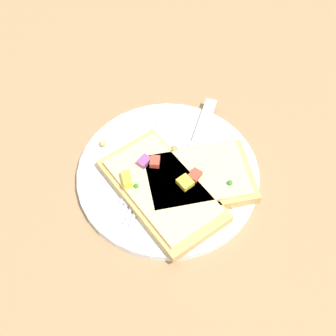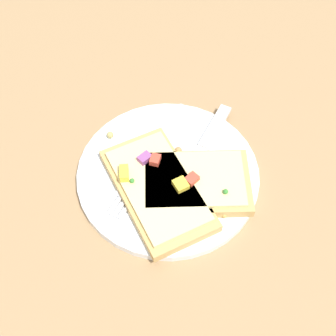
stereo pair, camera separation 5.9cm
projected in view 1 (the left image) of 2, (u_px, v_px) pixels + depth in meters
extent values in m
plane|color=#9E7A51|center=(168.00, 177.00, 0.63)|extent=(4.00, 4.00, 0.00)
cylinder|color=white|center=(168.00, 175.00, 0.62)|extent=(0.24, 0.24, 0.01)
cube|color=silver|center=(157.00, 138.00, 0.65)|extent=(0.11, 0.09, 0.01)
cube|color=silver|center=(136.00, 190.00, 0.60)|extent=(0.06, 0.05, 0.01)
cube|color=silver|center=(118.00, 212.00, 0.58)|extent=(0.02, 0.02, 0.00)
cube|color=silver|center=(123.00, 214.00, 0.58)|extent=(0.02, 0.02, 0.00)
cube|color=silver|center=(128.00, 215.00, 0.58)|extent=(0.02, 0.02, 0.00)
cube|color=silver|center=(134.00, 217.00, 0.58)|extent=(0.02, 0.02, 0.00)
cube|color=silver|center=(205.00, 121.00, 0.66)|extent=(0.07, 0.06, 0.01)
cube|color=silver|center=(184.00, 182.00, 0.61)|extent=(0.12, 0.10, 0.00)
cube|color=tan|center=(162.00, 191.00, 0.60)|extent=(0.10, 0.17, 0.01)
cube|color=beige|center=(162.00, 187.00, 0.59)|extent=(0.09, 0.15, 0.01)
cube|color=yellow|center=(185.00, 182.00, 0.58)|extent=(0.02, 0.02, 0.01)
cube|color=yellow|center=(127.00, 179.00, 0.58)|extent=(0.02, 0.02, 0.01)
sphere|color=#388433|center=(136.00, 186.00, 0.58)|extent=(0.01, 0.01, 0.01)
cube|color=#934C8E|center=(144.00, 161.00, 0.60)|extent=(0.02, 0.02, 0.01)
cube|color=tan|center=(197.00, 179.00, 0.60)|extent=(0.17, 0.14, 0.01)
cube|color=beige|center=(197.00, 175.00, 0.60)|extent=(0.15, 0.13, 0.01)
cube|color=#D14733|center=(155.00, 162.00, 0.60)|extent=(0.02, 0.02, 0.01)
sphere|color=#388433|center=(230.00, 183.00, 0.58)|extent=(0.01, 0.01, 0.01)
cube|color=#D14733|center=(195.00, 175.00, 0.59)|extent=(0.02, 0.02, 0.01)
sphere|color=#AB8651|center=(174.00, 149.00, 0.63)|extent=(0.01, 0.01, 0.01)
sphere|color=tan|center=(103.00, 143.00, 0.64)|extent=(0.01, 0.01, 0.01)
sphere|color=tan|center=(181.00, 183.00, 0.60)|extent=(0.01, 0.01, 0.01)
sphere|color=tan|center=(232.00, 206.00, 0.59)|extent=(0.01, 0.01, 0.01)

